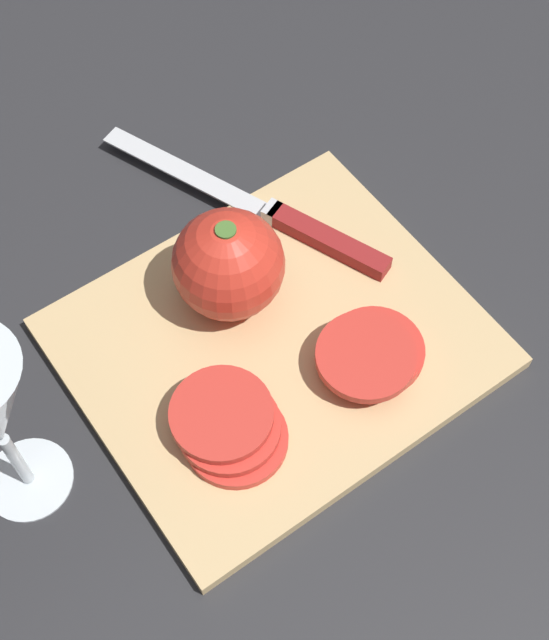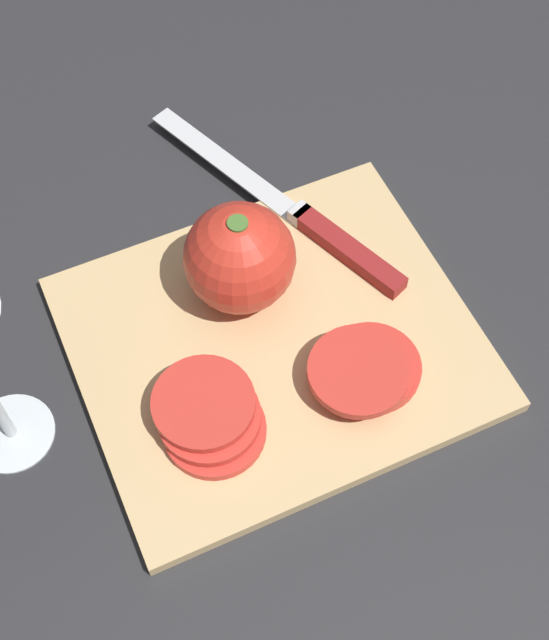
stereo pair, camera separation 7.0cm
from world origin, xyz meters
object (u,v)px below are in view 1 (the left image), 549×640
object	(u,v)px
tomato_slice_stack_near	(229,426)
tomato_slice_stack_far	(371,353)
whole_tomato	(228,264)
knife	(298,226)

from	to	relation	value
tomato_slice_stack_near	tomato_slice_stack_far	size ratio (longest dim) A/B	1.01
tomato_slice_stack_near	tomato_slice_stack_far	world-z (taller)	same
whole_tomato	tomato_slice_stack_far	bearing A→B (deg)	-64.29
knife	tomato_slice_stack_near	distance (m)	0.20
knife	tomato_slice_stack_far	distance (m)	0.14
tomato_slice_stack_near	tomato_slice_stack_far	xyz separation A→B (m)	(0.13, -0.01, 0.00)
tomato_slice_stack_far	knife	bearing A→B (deg)	77.81
whole_tomato	tomato_slice_stack_far	distance (m)	0.13
whole_tomato	knife	bearing A→B (deg)	14.81
knife	tomato_slice_stack_far	xyz separation A→B (m)	(-0.03, -0.14, 0.01)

